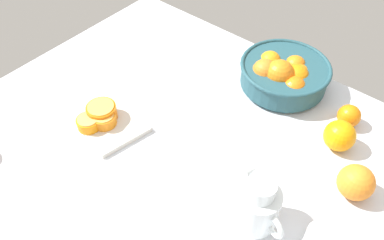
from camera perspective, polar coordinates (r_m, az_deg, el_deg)
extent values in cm
cube|color=silver|center=(107.54, 1.37, -4.97)|extent=(134.85, 98.10, 3.00)
cylinder|color=#234C56|center=(126.94, 12.72, 4.98)|extent=(23.82, 23.82, 1.20)
cylinder|color=#234C56|center=(124.46, 13.01, 6.31)|extent=(25.89, 25.89, 6.57)
torus|color=#234C56|center=(122.42, 13.27, 7.48)|extent=(27.09, 27.09, 1.20)
sphere|color=orange|center=(122.66, 14.61, 5.80)|extent=(8.18, 8.18, 8.18)
sphere|color=orange|center=(124.49, 14.97, 6.17)|extent=(7.03, 7.03, 7.03)
sphere|color=orange|center=(126.07, 14.48, 7.48)|extent=(6.57, 6.57, 6.57)
sphere|color=orange|center=(128.52, 11.32, 8.15)|extent=(6.43, 6.43, 6.43)
sphere|color=orange|center=(125.84, 11.07, 8.21)|extent=(6.60, 6.60, 6.60)
sphere|color=orange|center=(120.77, 10.33, 6.87)|extent=(7.47, 7.47, 7.47)
sphere|color=orange|center=(120.02, 12.35, 6.44)|extent=(8.62, 8.62, 8.62)
sphere|color=orange|center=(118.94, 14.33, 4.38)|extent=(7.36, 7.36, 7.36)
cylinder|color=white|center=(91.58, 9.26, -12.25)|extent=(10.02, 10.02, 10.48)
cylinder|color=white|center=(85.51, 9.84, -9.73)|extent=(6.34, 6.34, 4.03)
cone|color=white|center=(86.08, 8.31, -7.24)|extent=(3.68, 3.79, 2.80)
torus|color=white|center=(88.72, 11.60, -14.62)|extent=(5.86, 3.17, 5.81)
cylinder|color=yellow|center=(93.75, 9.07, -13.06)|extent=(9.21, 9.21, 5.37)
cube|color=beige|center=(116.01, -12.30, 0.30)|extent=(26.69, 20.08, 1.49)
cylinder|color=orange|center=(113.68, -12.75, 1.08)|extent=(8.28, 8.28, 4.24)
cylinder|color=#F5BA4C|center=(112.11, -12.93, 1.89)|extent=(7.29, 7.29, 0.30)
cylinder|color=orange|center=(112.44, -12.44, 0.09)|extent=(6.70, 6.70, 3.10)
cylinder|color=#F6B656|center=(111.24, -12.57, 0.69)|extent=(5.90, 5.90, 0.30)
cylinder|color=orange|center=(112.60, -14.56, -0.41)|extent=(6.43, 6.43, 2.94)
cylinder|color=#FCA956|center=(111.46, -14.71, 0.16)|extent=(5.66, 5.66, 0.30)
sphere|color=orange|center=(111.20, 20.33, -2.11)|extent=(8.36, 8.36, 8.36)
sphere|color=orange|center=(118.75, 21.51, 0.55)|extent=(6.42, 6.42, 6.42)
sphere|color=orange|center=(102.64, 22.37, -8.23)|extent=(8.79, 8.79, 8.79)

